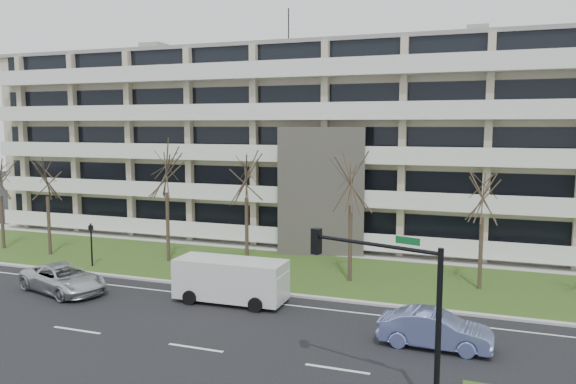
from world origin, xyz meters
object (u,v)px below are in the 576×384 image
at_px(silver_pickup, 63,278).
at_px(white_van, 232,277).
at_px(blue_sedan, 435,329).
at_px(traffic_signal, 392,296).
at_px(pedestrian_signal, 91,239).

relative_size(silver_pickup, white_van, 0.94).
height_order(silver_pickup, blue_sedan, silver_pickup).
distance_m(silver_pickup, traffic_signal, 20.24).
bearing_deg(pedestrian_signal, traffic_signal, -46.95).
bearing_deg(silver_pickup, blue_sedan, -75.75).
relative_size(traffic_signal, pedestrian_signal, 1.98).
distance_m(traffic_signal, pedestrian_signal, 24.15).
xyz_separation_m(white_van, traffic_signal, (9.46, -8.02, 2.32)).
distance_m(silver_pickup, white_van, 9.62).
distance_m(blue_sedan, pedestrian_signal, 22.95).
xyz_separation_m(silver_pickup, traffic_signal, (18.94, -6.52, 2.90)).
bearing_deg(pedestrian_signal, silver_pickup, -84.96).
height_order(traffic_signal, pedestrian_signal, traffic_signal).
bearing_deg(traffic_signal, white_van, 157.57).
xyz_separation_m(blue_sedan, pedestrian_signal, (-22.08, 6.16, 1.06)).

